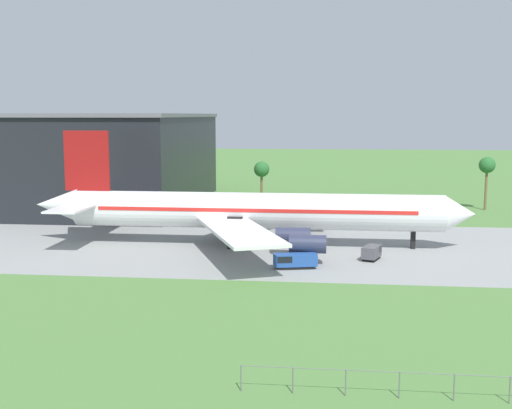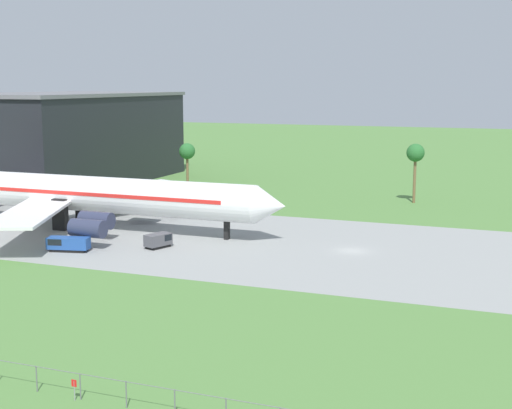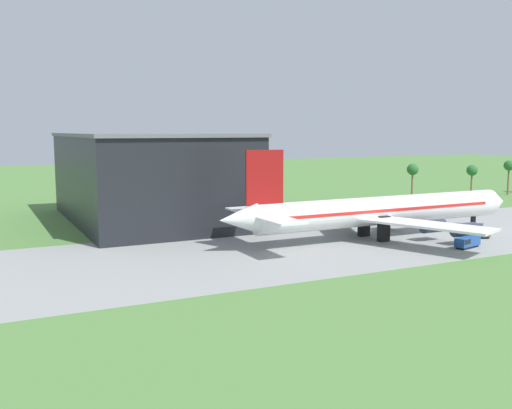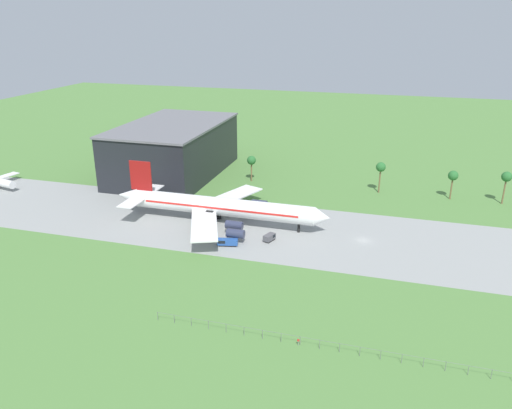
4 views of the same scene
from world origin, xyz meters
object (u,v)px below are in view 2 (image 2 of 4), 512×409
(baggage_tug, at_px, (67,244))
(no_stopping_sign, at_px, (74,387))
(fuel_truck, at_px, (159,240))
(jet_airliner, at_px, (80,194))
(terminal_building, at_px, (60,138))

(baggage_tug, xyz_separation_m, no_stopping_sign, (29.66, -40.62, -0.08))
(fuel_truck, relative_size, no_stopping_sign, 2.60)
(jet_airliner, bearing_deg, terminal_building, 128.94)
(baggage_tug, height_order, terminal_building, terminal_building)
(terminal_building, bearing_deg, jet_airliner, -51.06)
(jet_airliner, height_order, terminal_building, terminal_building)
(fuel_truck, height_order, terminal_building, terminal_building)
(terminal_building, bearing_deg, no_stopping_sign, -53.69)
(fuel_truck, relative_size, terminal_building, 0.07)
(baggage_tug, relative_size, no_stopping_sign, 3.73)
(fuel_truck, bearing_deg, terminal_building, 136.08)
(jet_airliner, distance_m, baggage_tug, 18.05)
(baggage_tug, bearing_deg, no_stopping_sign, -53.86)
(no_stopping_sign, bearing_deg, terminal_building, 126.31)
(jet_airliner, xyz_separation_m, no_stopping_sign, (37.88, -56.03, -4.63))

